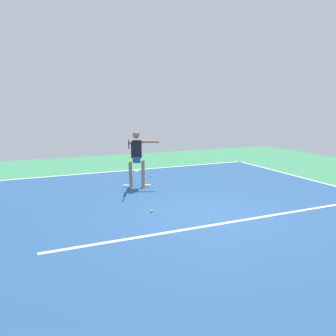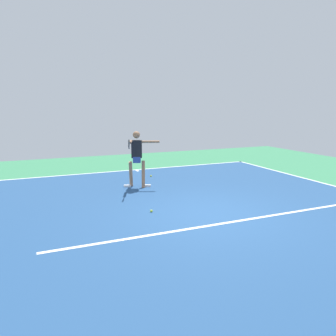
{
  "view_description": "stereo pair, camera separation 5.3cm",
  "coord_description": "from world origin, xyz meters",
  "views": [
    {
      "loc": [
        3.99,
        6.69,
        2.63
      ],
      "look_at": [
        0.42,
        -1.65,
        0.9
      ],
      "focal_mm": 34.45,
      "sensor_mm": 36.0,
      "label": 1
    },
    {
      "loc": [
        3.94,
        6.71,
        2.63
      ],
      "look_at": [
        0.42,
        -1.65,
        0.9
      ],
      "focal_mm": 34.45,
      "sensor_mm": 36.0,
      "label": 2
    }
  ],
  "objects": [
    {
      "name": "tennis_ball_centre_court",
      "position": [
        1.3,
        -0.65,
        0.03
      ],
      "size": [
        0.07,
        0.07,
        0.07
      ],
      "primitive_type": "sphere",
      "color": "#C6E53D",
      "rests_on": "ground_plane"
    },
    {
      "name": "tennis_player",
      "position": [
        0.84,
        -3.27,
        1.08
      ],
      "size": [
        1.26,
        1.21,
        1.87
      ],
      "rotation": [
        0.0,
        0.0,
        -0.36
      ],
      "color": "#9E7051",
      "rests_on": "ground_plane"
    },
    {
      "name": "court_line_baseline_near",
      "position": [
        0.0,
        -6.15,
        0.0
      ],
      "size": [
        10.74,
        0.1,
        0.01
      ],
      "primitive_type": "cube",
      "color": "white",
      "rests_on": "ground_plane"
    },
    {
      "name": "tennis_ball_by_sideline",
      "position": [
        -0.12,
        -4.6,
        0.03
      ],
      "size": [
        0.07,
        0.07,
        0.07
      ],
      "primitive_type": "sphere",
      "color": "yellow",
      "rests_on": "ground_plane"
    },
    {
      "name": "court_line_service",
      "position": [
        0.0,
        0.75,
        0.0
      ],
      "size": [
        8.05,
        0.1,
        0.01
      ],
      "primitive_type": "cube",
      "color": "white",
      "rests_on": "ground_plane"
    },
    {
      "name": "court_line_centre_mark",
      "position": [
        0.0,
        -5.95,
        0.0
      ],
      "size": [
        0.1,
        0.3,
        0.01
      ],
      "primitive_type": "cube",
      "color": "white",
      "rests_on": "ground_plane"
    },
    {
      "name": "ground_plane",
      "position": [
        0.0,
        0.0,
        0.0
      ],
      "size": [
        21.46,
        21.46,
        0.0
      ],
      "primitive_type": "plane",
      "color": "#388456"
    },
    {
      "name": "court_surface",
      "position": [
        0.0,
        0.0,
        0.0
      ],
      "size": [
        10.74,
        12.4,
        0.0
      ],
      "primitive_type": "cube",
      "color": "navy",
      "rests_on": "ground_plane"
    }
  ]
}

